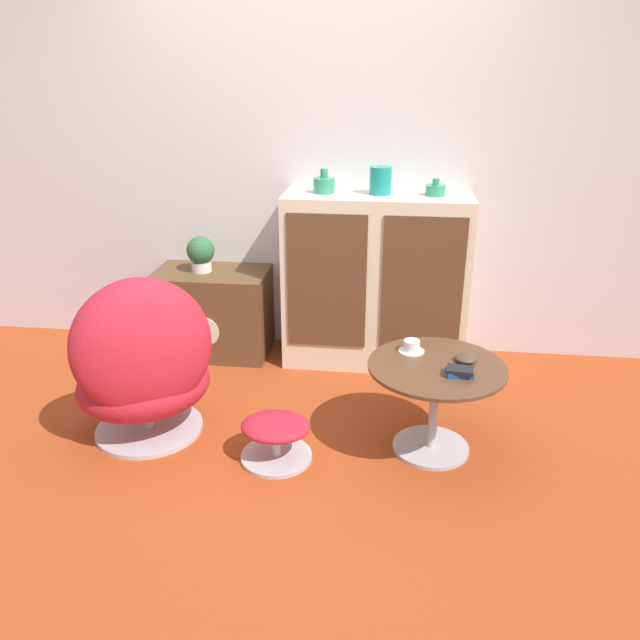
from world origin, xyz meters
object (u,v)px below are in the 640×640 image
at_px(coffee_table, 435,391).
at_px(bowl, 466,358).
at_px(tv_console, 213,312).
at_px(vase_inner_right, 435,190).
at_px(vase_inner_left, 380,181).
at_px(book_stack, 460,371).
at_px(sideboard, 375,281).
at_px(ottoman, 276,433).
at_px(teacup, 412,347).
at_px(vase_leftmost, 324,185).
at_px(egg_chair, 144,368).
at_px(potted_plant, 201,253).

relative_size(coffee_table, bowl, 6.40).
bearing_deg(tv_console, vase_inner_right, 0.28).
xyz_separation_m(tv_console, coffee_table, (1.43, -1.02, 0.05)).
distance_m(vase_inner_left, book_stack, 1.39).
height_order(sideboard, vase_inner_left, vase_inner_left).
distance_m(tv_console, coffee_table, 1.76).
xyz_separation_m(ottoman, bowl, (0.92, 0.23, 0.36)).
height_order(vase_inner_right, teacup, vase_inner_right).
xyz_separation_m(sideboard, vase_leftmost, (-0.33, 0.00, 0.60)).
xyz_separation_m(ottoman, coffee_table, (0.78, 0.18, 0.20)).
relative_size(sideboard, vase_inner_left, 7.01).
bearing_deg(coffee_table, bowl, 21.59).
relative_size(ottoman, bowl, 3.40).
relative_size(sideboard, egg_chair, 1.25).
relative_size(egg_chair, vase_inner_right, 7.62).
bearing_deg(egg_chair, sideboard, 43.82).
distance_m(coffee_table, vase_inner_right, 1.31).
relative_size(vase_leftmost, vase_inner_left, 0.89).
relative_size(vase_leftmost, potted_plant, 0.63).
distance_m(vase_inner_left, potted_plant, 1.25).
xyz_separation_m(egg_chair, potted_plant, (-0.01, 1.08, 0.29)).
distance_m(vase_inner_left, bowl, 1.29).
relative_size(tv_console, bowl, 7.04).
relative_size(egg_chair, vase_inner_left, 5.59).
distance_m(tv_console, book_stack, 1.91).
height_order(tv_console, bowl, tv_console).
distance_m(vase_leftmost, book_stack, 1.52).
bearing_deg(coffee_table, tv_console, 144.39).
distance_m(ottoman, teacup, 0.81).
bearing_deg(tv_console, sideboard, 0.16).
relative_size(tv_console, ottoman, 2.07).
height_order(egg_chair, vase_leftmost, vase_leftmost).
bearing_deg(vase_inner_right, ottoman, -122.60).
bearing_deg(sideboard, egg_chair, -136.18).
bearing_deg(vase_inner_right, coffee_table, -89.75).
distance_m(potted_plant, bowl, 1.90).
distance_m(teacup, book_stack, 0.32).
distance_m(sideboard, vase_leftmost, 0.69).
xyz_separation_m(tv_console, book_stack, (1.53, -1.12, 0.21)).
bearing_deg(coffee_table, vase_inner_left, 108.01).
xyz_separation_m(sideboard, coffee_table, (0.35, -1.03, -0.21)).
bearing_deg(vase_inner_left, vase_inner_right, 0.00).
bearing_deg(ottoman, bowl, 14.25).
xyz_separation_m(coffee_table, vase_inner_right, (-0.00, 1.03, 0.80)).
relative_size(ottoman, teacup, 2.73).
relative_size(sideboard, coffee_table, 1.70).
bearing_deg(sideboard, ottoman, -109.71).
bearing_deg(bowl, tv_console, 148.38).
height_order(vase_inner_right, book_stack, vase_inner_right).
height_order(teacup, bowl, teacup).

